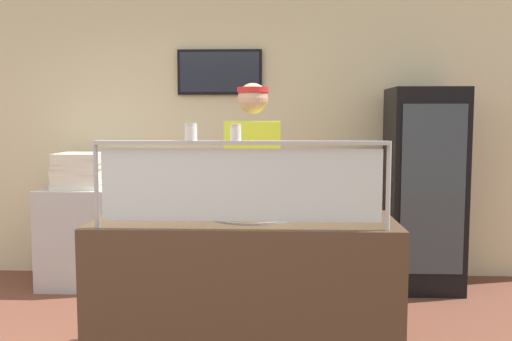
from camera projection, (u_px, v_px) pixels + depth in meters
name	position (u px, v px, depth m)	size (l,w,h in m)	color
ground_plane	(250.00, 336.00, 3.95)	(12.00, 12.00, 0.00)	brown
shop_rear_unit	(258.00, 135.00, 5.42)	(6.11, 0.13, 2.70)	beige
serving_counter	(244.00, 300.00, 3.25)	(1.71, 0.68, 0.95)	#4C3828
sneeze_guard	(241.00, 174.00, 2.89)	(1.53, 0.06, 0.46)	#B2B5BC
pizza_tray	(252.00, 215.00, 3.25)	(0.47, 0.47, 0.04)	#9EA0A8
pizza_server	(257.00, 212.00, 3.22)	(0.07, 0.28, 0.01)	#ADAFB7
parmesan_shaker	(191.00, 133.00, 2.89)	(0.06, 0.06, 0.09)	white
pepper_flake_shaker	(236.00, 133.00, 2.88)	(0.06, 0.06, 0.09)	white
worker_figure	(253.00, 193.00, 3.90)	(0.41, 0.50, 1.76)	#23232D
drink_fridge	(424.00, 189.00, 4.96)	(0.63, 0.60, 1.78)	black
prep_shelf	(83.00, 237.00, 5.09)	(0.70, 0.55, 0.89)	#B7BABF
pizza_box_stack	(81.00, 171.00, 5.03)	(0.43, 0.43, 0.31)	silver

